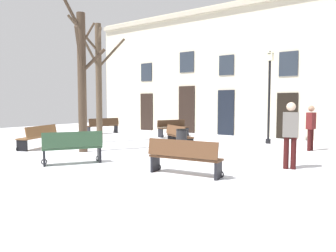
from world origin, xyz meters
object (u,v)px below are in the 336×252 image
object	(u,v)px
bench_back_to_back_right	(73,147)
bench_back_to_back_left	(184,157)
tree_center	(82,79)
bench_near_center_tree	(173,128)
tree_right_of_center	(98,78)
person_near_bench	(290,132)
person_strolling	(311,126)
bench_far_corner	(103,125)
bench_by_litter_bin	(38,137)
litter_bin	(182,142)
streetlamp	(269,87)
bench_near_lamp	(179,136)

from	to	relation	value
bench_back_to_back_right	bench_back_to_back_left	bearing A→B (deg)	132.67
tree_center	bench_near_center_tree	distance (m)	6.53
tree_right_of_center	person_near_bench	world-z (taller)	tree_right_of_center
bench_back_to_back_right	person_strolling	distance (m)	8.34
bench_near_center_tree	tree_right_of_center	bearing A→B (deg)	-176.79
bench_far_corner	bench_back_to_back_right	size ratio (longest dim) A/B	1.18
bench_back_to_back_left	bench_near_center_tree	bearing A→B (deg)	-59.83
bench_by_litter_bin	bench_far_corner	bearing A→B (deg)	-178.78
litter_bin	person_strolling	bearing A→B (deg)	46.16
tree_right_of_center	bench_back_to_back_right	xyz separation A→B (m)	(3.16, -3.94, -2.36)
litter_bin	bench_near_center_tree	bearing A→B (deg)	126.98
bench_by_litter_bin	bench_back_to_back_left	size ratio (longest dim) A/B	1.02
bench_near_center_tree	bench_far_corner	world-z (taller)	bench_far_corner
bench_by_litter_bin	bench_back_to_back_right	xyz separation A→B (m)	(3.73, -1.33, 0.03)
bench_far_corner	person_strolling	xyz separation A→B (m)	(11.02, -0.21, 0.44)
litter_bin	bench_near_center_tree	xyz separation A→B (m)	(-3.54, 4.71, 0.02)
tree_center	streetlamp	world-z (taller)	tree_center
litter_bin	bench_back_to_back_left	size ratio (longest dim) A/B	0.46
bench_near_lamp	bench_back_to_back_right	world-z (taller)	bench_back_to_back_right
streetlamp	bench_near_center_tree	world-z (taller)	streetlamp
bench_near_center_tree	bench_back_to_back_right	world-z (taller)	bench_back_to_back_right
streetlamp	person_strolling	bearing A→B (deg)	-31.81
bench_near_lamp	bench_back_to_back_right	distance (m)	4.53
bench_near_lamp	bench_by_litter_bin	world-z (taller)	same
bench_back_to_back_left	person_strolling	size ratio (longest dim) A/B	1.14
bench_far_corner	litter_bin	bearing A→B (deg)	79.51
bench_by_litter_bin	bench_back_to_back_left	world-z (taller)	bench_by_litter_bin
streetlamp	litter_bin	world-z (taller)	streetlamp
bench_by_litter_bin	bench_back_to_back_left	bearing A→B (deg)	63.02
tree_right_of_center	bench_back_to_back_right	bearing A→B (deg)	-51.24
litter_bin	bench_far_corner	bearing A→B (deg)	154.26
bench_far_corner	bench_back_to_back_left	distance (m)	11.26
bench_near_center_tree	bench_near_lamp	size ratio (longest dim) A/B	1.09
tree_right_of_center	bench_back_to_back_right	distance (m)	5.57
bench_back_to_back_right	bench_far_corner	bearing A→B (deg)	-106.37
tree_center	bench_by_litter_bin	distance (m)	3.07
tree_right_of_center	litter_bin	world-z (taller)	tree_right_of_center
tree_center	bench_near_center_tree	size ratio (longest dim) A/B	2.92
streetlamp	bench_far_corner	world-z (taller)	streetlamp
tree_center	person_strolling	distance (m)	8.40
bench_near_center_tree	bench_near_lamp	distance (m)	4.24
tree_right_of_center	streetlamp	size ratio (longest dim) A/B	1.35
bench_by_litter_bin	bench_back_to_back_right	size ratio (longest dim) A/B	1.18
bench_back_to_back_left	person_strolling	distance (m)	6.28
tree_center	litter_bin	size ratio (longest dim) A/B	5.99
bench_near_lamp	bench_back_to_back_right	bearing A→B (deg)	113.90
tree_right_of_center	person_strolling	distance (m)	8.83
bench_near_lamp	bench_back_to_back_left	world-z (taller)	bench_near_lamp
litter_bin	person_strolling	xyz separation A→B (m)	(3.35, 3.49, 0.47)
streetlamp	person_strolling	world-z (taller)	streetlamp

